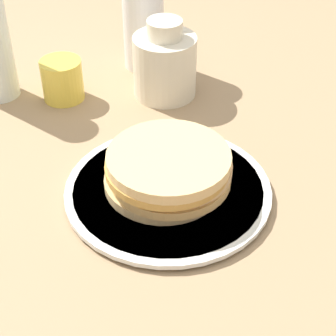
{
  "coord_description": "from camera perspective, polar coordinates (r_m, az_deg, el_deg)",
  "views": [
    {
      "loc": [
        -0.03,
        0.61,
        0.52
      ],
      "look_at": [
        0.02,
        0.02,
        0.05
      ],
      "focal_mm": 60.0,
      "sensor_mm": 36.0,
      "label": 1
    }
  ],
  "objects": [
    {
      "name": "ground_plane",
      "position": [
        0.8,
        1.55,
        -1.81
      ],
      "size": [
        4.0,
        4.0,
        0.0
      ],
      "primitive_type": "plane",
      "color": "#9E7F5B"
    },
    {
      "name": "plate",
      "position": [
        0.79,
        -0.0,
        -2.28
      ],
      "size": [
        0.29,
        0.29,
        0.01
      ],
      "color": "silver",
      "rests_on": "ground_plane"
    },
    {
      "name": "pancake_stack",
      "position": [
        0.76,
        0.02,
        -0.18
      ],
      "size": [
        0.18,
        0.18,
        0.06
      ],
      "color": "tan",
      "rests_on": "plate"
    },
    {
      "name": "juice_glass",
      "position": [
        1.0,
        -10.69,
        8.8
      ],
      "size": [
        0.07,
        0.07,
        0.07
      ],
      "color": "yellow",
      "rests_on": "ground_plane"
    },
    {
      "name": "cream_jug",
      "position": [
        0.98,
        -0.33,
        10.57
      ],
      "size": [
        0.11,
        0.11,
        0.14
      ],
      "color": "beige",
      "rests_on": "ground_plane"
    },
    {
      "name": "water_bottle_far",
      "position": [
        1.06,
        -2.55,
        15.75
      ],
      "size": [
        0.08,
        0.08,
        0.23
      ],
      "color": "white",
      "rests_on": "ground_plane"
    }
  ]
}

